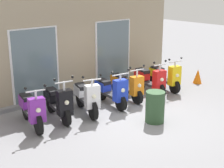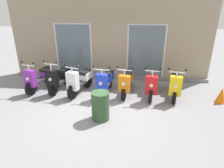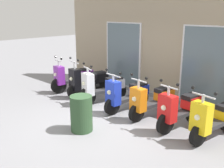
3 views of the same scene
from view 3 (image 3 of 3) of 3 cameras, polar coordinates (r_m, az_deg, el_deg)
ground_plane at (r=6.55m, az=-3.72°, el=-8.25°), size 40.00×40.00×0.00m
storefront_facade at (r=8.30m, az=11.17°, el=8.45°), size 8.30×0.50×3.42m
scooter_purple at (r=8.97m, az=-8.61°, el=1.44°), size 0.66×1.61×1.23m
scooter_black at (r=8.38m, az=-5.40°, el=0.60°), size 0.62×1.52×1.29m
scooter_white at (r=7.69m, az=-2.20°, el=-0.71°), size 0.75×1.55×1.24m
scooter_blue at (r=7.11m, az=3.24°, el=-2.28°), size 0.61×1.56×1.21m
scooter_orange at (r=6.78m, az=8.77°, el=-3.46°), size 0.59×1.58×1.19m
scooter_red at (r=6.21m, az=14.79°, el=-5.26°), size 0.58×1.54×1.22m
scooter_yellow at (r=5.95m, az=21.54°, el=-7.07°), size 0.65×1.55×1.20m
trash_bin at (r=5.96m, az=-6.74°, el=-6.45°), size 0.50×0.50×0.84m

